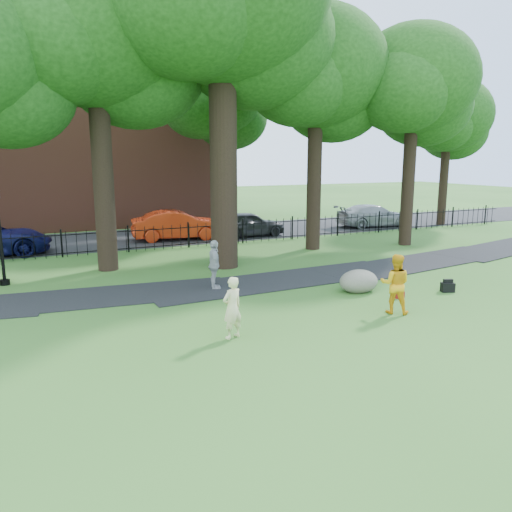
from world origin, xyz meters
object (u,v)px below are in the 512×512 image
man (395,284)px  boulder (359,280)px  woman (232,308)px  red_sedan (178,225)px  lamppost (0,238)px  big_tree (224,7)px

man → boulder: (0.50, 2.41, -0.48)m
woman → red_sedan: red_sedan is taller
boulder → lamppost: (-10.98, 6.09, 1.31)m
big_tree → boulder: (2.58, -5.64, -9.74)m
big_tree → boulder: bearing=-65.4°
red_sedan → boulder: bearing=-161.5°
red_sedan → lamppost: bearing=137.2°
woman → boulder: 6.07m
boulder → lamppost: 12.63m
big_tree → red_sedan: big_tree is taller
man → boulder: man is taller
big_tree → woman: bearing=-110.8°
woman → boulder: bearing=-176.9°
lamppost → woman: bearing=-49.5°
boulder → red_sedan: 13.34m
red_sedan → big_tree: bearing=-172.8°
woman → lamppost: 10.01m
boulder → lamppost: size_ratio=0.40×
man → lamppost: lamppost is taller
woman → big_tree: bearing=-130.0°
boulder → red_sedan: (-2.53, 13.09, 0.41)m
big_tree → red_sedan: (0.05, 7.45, -9.33)m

